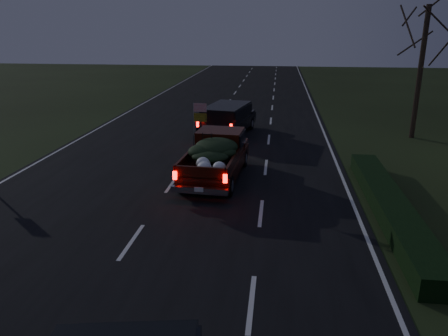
# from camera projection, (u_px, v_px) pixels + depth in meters

# --- Properties ---
(ground) EXTENTS (120.00, 120.00, 0.00)m
(ground) POSITION_uv_depth(u_px,v_px,m) (132.00, 242.00, 12.52)
(ground) COLOR black
(ground) RESTS_ON ground
(road_asphalt) EXTENTS (14.00, 120.00, 0.02)m
(road_asphalt) POSITION_uv_depth(u_px,v_px,m) (132.00, 242.00, 12.51)
(road_asphalt) COLOR black
(road_asphalt) RESTS_ON ground
(hedge_row) EXTENTS (1.00, 10.00, 0.60)m
(hedge_row) POSITION_uv_depth(u_px,v_px,m) (390.00, 205.00, 14.34)
(hedge_row) COLOR black
(hedge_row) RESTS_ON ground
(bare_tree_far) EXTENTS (3.60, 3.60, 7.00)m
(bare_tree_far) POSITION_uv_depth(u_px,v_px,m) (424.00, 40.00, 22.78)
(bare_tree_far) COLOR black
(bare_tree_far) RESTS_ON ground
(pickup_truck) EXTENTS (2.32, 5.29, 2.71)m
(pickup_truck) POSITION_uv_depth(u_px,v_px,m) (216.00, 154.00, 17.57)
(pickup_truck) COLOR #3E1208
(pickup_truck) RESTS_ON ground
(lead_suv) EXTENTS (2.93, 5.19, 1.41)m
(lead_suv) POSITION_uv_depth(u_px,v_px,m) (227.00, 116.00, 24.67)
(lead_suv) COLOR black
(lead_suv) RESTS_ON ground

